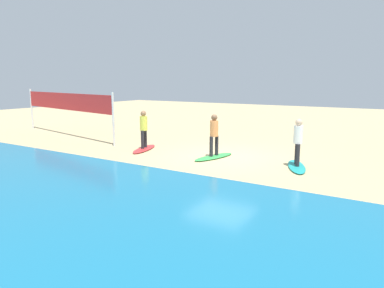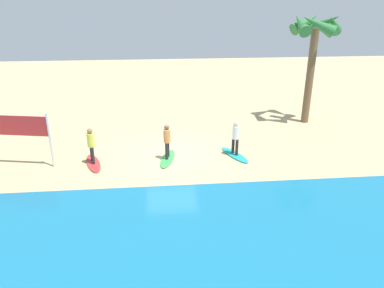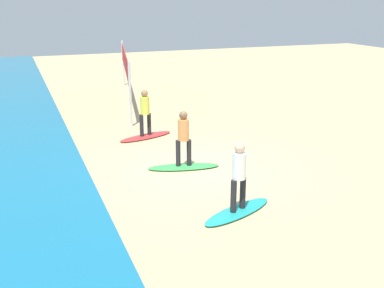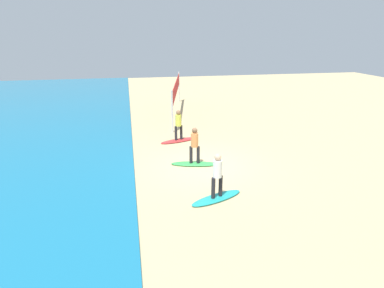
% 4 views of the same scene
% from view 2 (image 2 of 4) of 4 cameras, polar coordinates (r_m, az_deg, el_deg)
% --- Properties ---
extents(ground_plane, '(60.00, 60.00, 0.00)m').
position_cam_2_polar(ground_plane, '(17.27, -3.37, -1.99)').
color(ground_plane, tan).
extents(surfboard_teal, '(1.30, 2.16, 0.09)m').
position_cam_2_polar(surfboard_teal, '(17.45, 6.76, -1.69)').
color(surfboard_teal, teal).
rests_on(surfboard_teal, ground).
extents(surfer_teal, '(0.32, 0.44, 1.64)m').
position_cam_2_polar(surfer_teal, '(17.08, 6.91, 1.35)').
color(surfer_teal, '#232328').
rests_on(surfer_teal, surfboard_teal).
extents(surfboard_green, '(1.01, 2.17, 0.09)m').
position_cam_2_polar(surfboard_green, '(16.96, -3.90, -2.31)').
color(surfboard_green, green).
rests_on(surfboard_green, ground).
extents(surfer_green, '(0.32, 0.45, 1.64)m').
position_cam_2_polar(surfer_green, '(16.58, -3.98, 0.81)').
color(surfer_green, '#232328').
rests_on(surfer_green, surfboard_green).
extents(surfboard_red, '(1.16, 2.17, 0.09)m').
position_cam_2_polar(surfboard_red, '(17.07, -15.39, -2.95)').
color(surfboard_red, red).
rests_on(surfboard_red, ground).
extents(surfer_red, '(0.32, 0.45, 1.64)m').
position_cam_2_polar(surfer_red, '(16.69, -15.73, 0.14)').
color(surfer_red, '#232328').
rests_on(surfer_red, surfboard_red).
extents(palm_tree, '(2.88, 3.03, 6.45)m').
position_cam_2_polar(palm_tree, '(22.17, 18.94, 16.13)').
color(palm_tree, brown).
rests_on(palm_tree, ground).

